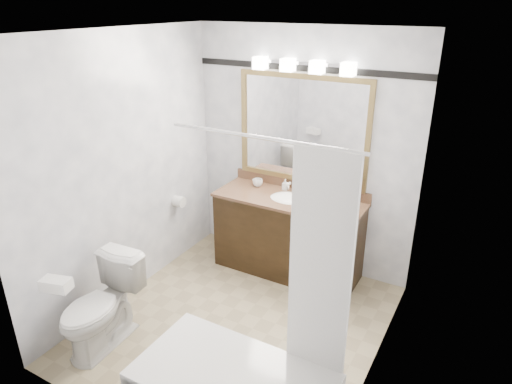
{
  "coord_description": "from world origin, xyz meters",
  "views": [
    {
      "loc": [
        1.78,
        -2.83,
        2.7
      ],
      "look_at": [
        -0.01,
        0.35,
        1.16
      ],
      "focal_mm": 32.0,
      "sensor_mm": 36.0,
      "label": 1
    }
  ],
  "objects": [
    {
      "name": "soap_bottle_a",
      "position": [
        -0.13,
        1.2,
        0.91
      ],
      "size": [
        0.05,
        0.06,
        0.12
      ],
      "primitive_type": "imported",
      "rotation": [
        0.0,
        0.0,
        0.04
      ],
      "color": "white",
      "rests_on": "vanity"
    },
    {
      "name": "accent_stripe",
      "position": [
        0.0,
        1.29,
        2.1
      ],
      "size": [
        2.4,
        0.01,
        0.06
      ],
      "primitive_type": "cube",
      "color": "black",
      "rests_on": "room"
    },
    {
      "name": "tp_roll",
      "position": [
        -1.14,
        0.66,
        0.7
      ],
      "size": [
        0.11,
        0.12,
        0.12
      ],
      "primitive_type": "cylinder",
      "rotation": [
        0.0,
        1.57,
        0.0
      ],
      "color": "white",
      "rests_on": "room"
    },
    {
      "name": "room",
      "position": [
        0.0,
        0.0,
        1.25
      ],
      "size": [
        2.42,
        2.62,
        2.52
      ],
      "color": "tan",
      "rests_on": "ground"
    },
    {
      "name": "soap_bottle_b",
      "position": [
        0.19,
        1.23,
        0.89
      ],
      "size": [
        0.06,
        0.06,
        0.08
      ],
      "primitive_type": "imported",
      "rotation": [
        0.0,
        0.0,
        0.01
      ],
      "color": "white",
      "rests_on": "vanity"
    },
    {
      "name": "coffee_maker",
      "position": [
        0.56,
        0.95,
        1.04
      ],
      "size": [
        0.2,
        0.23,
        0.36
      ],
      "rotation": [
        0.0,
        0.0,
        -0.38
      ],
      "color": "black",
      "rests_on": "vanity"
    },
    {
      "name": "cup_left",
      "position": [
        -0.43,
        1.14,
        0.89
      ],
      "size": [
        0.12,
        0.12,
        0.08
      ],
      "primitive_type": "imported",
      "rotation": [
        0.0,
        0.0,
        -0.24
      ],
      "color": "white",
      "rests_on": "vanity"
    },
    {
      "name": "cup_right",
      "position": [
        -0.46,
        1.16,
        0.88
      ],
      "size": [
        0.08,
        0.08,
        0.07
      ],
      "primitive_type": "imported",
      "rotation": [
        0.0,
        0.0,
        -0.06
      ],
      "color": "white",
      "rests_on": "vanity"
    },
    {
      "name": "mirror",
      "position": [
        0.0,
        1.28,
        1.5
      ],
      "size": [
        1.4,
        0.04,
        1.1
      ],
      "color": "olive",
      "rests_on": "room"
    },
    {
      "name": "vanity",
      "position": [
        0.0,
        1.02,
        0.44
      ],
      "size": [
        1.53,
        0.58,
        0.97
      ],
      "color": "black",
      "rests_on": "ground"
    },
    {
      "name": "toilet",
      "position": [
        -0.84,
        -0.78,
        0.38
      ],
      "size": [
        0.47,
        0.77,
        0.76
      ],
      "primitive_type": "imported",
      "rotation": [
        0.0,
        0.0,
        0.06
      ],
      "color": "white",
      "rests_on": "ground"
    },
    {
      "name": "vanity_light_bar",
      "position": [
        0.0,
        1.23,
        2.13
      ],
      "size": [
        1.02,
        0.14,
        0.12
      ],
      "color": "silver",
      "rests_on": "room"
    },
    {
      "name": "soap_bar",
      "position": [
        0.12,
        1.13,
        0.86
      ],
      "size": [
        0.08,
        0.05,
        0.02
      ],
      "primitive_type": "cube",
      "rotation": [
        0.0,
        0.0,
        0.05
      ],
      "color": "beige",
      "rests_on": "vanity"
    },
    {
      "name": "tissue_box",
      "position": [
        -0.84,
        -1.12,
        0.8
      ],
      "size": [
        0.24,
        0.17,
        0.09
      ],
      "primitive_type": "cube",
      "rotation": [
        0.0,
        0.0,
        0.27
      ],
      "color": "white",
      "rests_on": "toilet"
    }
  ]
}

